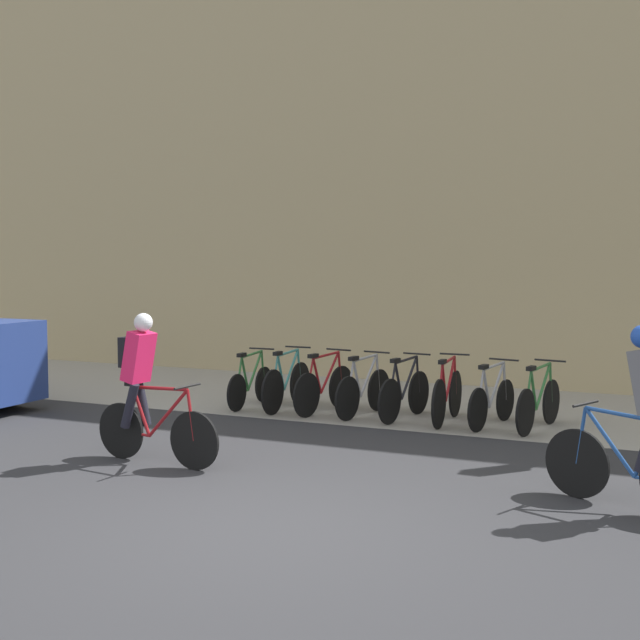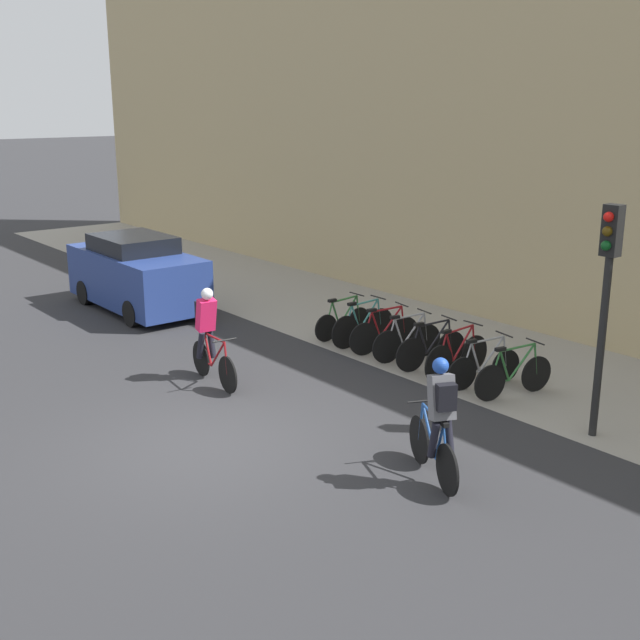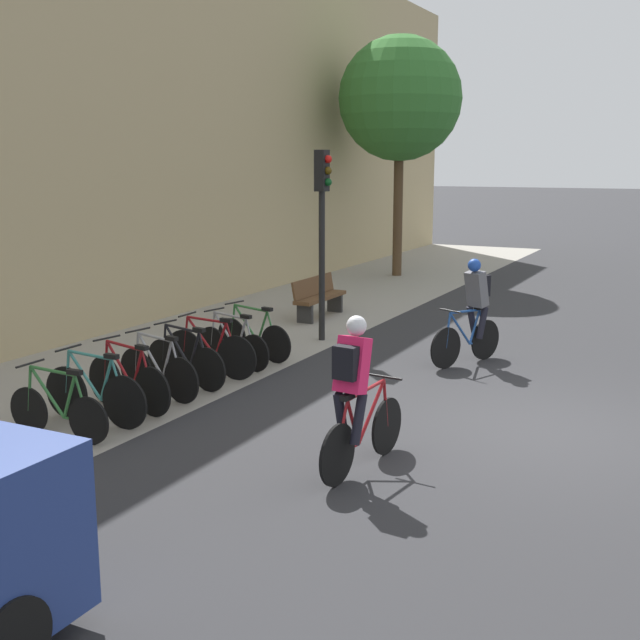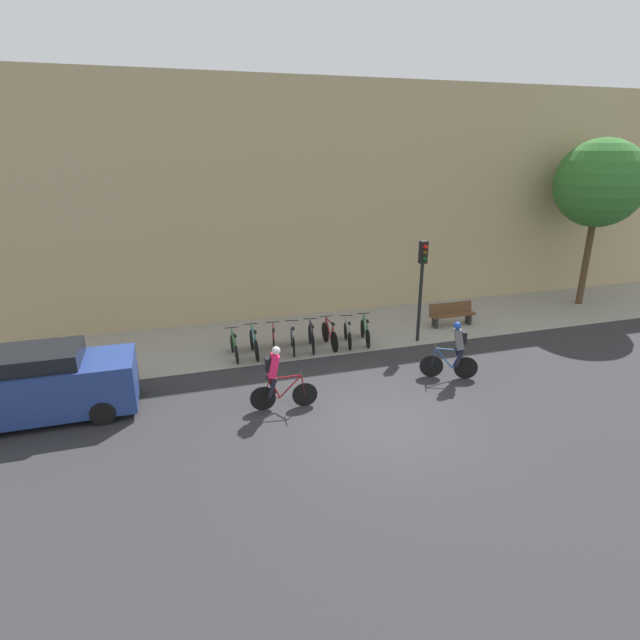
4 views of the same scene
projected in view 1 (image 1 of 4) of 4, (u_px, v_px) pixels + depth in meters
ground at (266, 529)px, 7.15m from camera, size 200.00×200.00×0.00m
kerb_strip at (453, 405)px, 13.32m from camera, size 44.00×4.50×0.01m
building_facade at (489, 150)px, 15.33m from camera, size 44.00×0.60×9.07m
cyclist_pink at (144, 383)px, 9.47m from camera, size 1.79×0.49×1.78m
parked_bike_0 at (251, 384)px, 13.19m from camera, size 0.46×1.57×0.94m
parked_bike_1 at (287, 384)px, 12.92m from camera, size 0.46×1.71×0.99m
parked_bike_2 at (324, 387)px, 12.66m from camera, size 0.47×1.66×0.98m
parked_bike_3 at (364, 390)px, 12.40m from camera, size 0.46×1.62×0.97m
parked_bike_4 at (405, 393)px, 12.13m from camera, size 0.46×1.63×0.97m
parked_bike_5 at (447, 395)px, 11.87m from camera, size 0.46×1.71×0.99m
parked_bike_6 at (492, 400)px, 11.61m from camera, size 0.49×1.59×0.95m
parked_bike_7 at (539, 402)px, 11.34m from camera, size 0.50×1.67×0.96m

